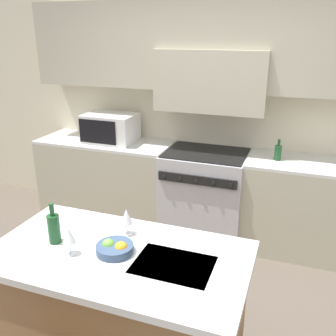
% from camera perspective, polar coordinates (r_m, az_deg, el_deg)
% --- Properties ---
extents(back_cabinetry, '(10.00, 0.46, 2.70)m').
position_cam_1_polar(back_cabinetry, '(3.98, 7.16, 12.74)').
color(back_cabinetry, beige).
rests_on(back_cabinetry, ground_plane).
extents(back_counter, '(3.91, 0.62, 0.94)m').
position_cam_1_polar(back_counter, '(4.06, 5.67, -3.84)').
color(back_counter, '#B2AD93').
rests_on(back_counter, ground_plane).
extents(range_stove, '(0.85, 0.70, 0.94)m').
position_cam_1_polar(range_stove, '(4.04, 5.60, -3.96)').
color(range_stove, '#B7B7BC').
rests_on(range_stove, ground_plane).
extents(microwave, '(0.56, 0.41, 0.31)m').
position_cam_1_polar(microwave, '(4.23, -8.77, 6.05)').
color(microwave, silver).
rests_on(microwave, back_counter).
extents(kitchen_island, '(1.53, 0.83, 0.90)m').
position_cam_1_polar(kitchen_island, '(2.53, -7.15, -21.17)').
color(kitchen_island, olive).
rests_on(kitchen_island, ground_plane).
extents(wine_bottle, '(0.07, 0.07, 0.26)m').
position_cam_1_polar(wine_bottle, '(2.40, -16.99, -8.71)').
color(wine_bottle, '#194723').
rests_on(wine_bottle, kitchen_island).
extents(wine_glass_near, '(0.08, 0.08, 0.18)m').
position_cam_1_polar(wine_glass_near, '(2.24, -14.88, -9.97)').
color(wine_glass_near, white).
rests_on(wine_glass_near, kitchen_island).
extents(wine_glass_far, '(0.08, 0.08, 0.18)m').
position_cam_1_polar(wine_glass_far, '(2.38, -6.34, -7.48)').
color(wine_glass_far, white).
rests_on(wine_glass_far, kitchen_island).
extents(fruit_bowl, '(0.22, 0.22, 0.08)m').
position_cam_1_polar(fruit_bowl, '(2.25, -8.11, -11.99)').
color(fruit_bowl, '#384C6B').
rests_on(fruit_bowl, kitchen_island).
extents(oil_bottle_on_counter, '(0.06, 0.06, 0.21)m').
position_cam_1_polar(oil_bottle_on_counter, '(3.74, 16.41, 2.32)').
color(oil_bottle_on_counter, '#194723').
rests_on(oil_bottle_on_counter, back_counter).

